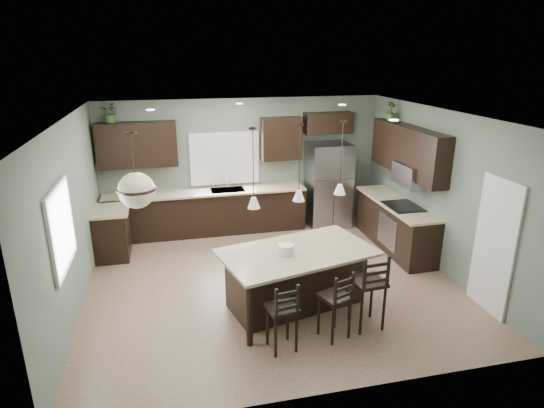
{
  "coord_description": "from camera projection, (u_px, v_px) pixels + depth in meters",
  "views": [
    {
      "loc": [
        -1.54,
        -6.73,
        3.71
      ],
      "look_at": [
        0.1,
        0.4,
        1.25
      ],
      "focal_mm": 30.0,
      "sensor_mm": 36.0,
      "label": 1
    }
  ],
  "objects": [
    {
      "name": "refrigerator",
      "position": [
        328.0,
        185.0,
        9.98
      ],
      "size": [
        0.9,
        0.74,
        1.85
      ],
      "primitive_type": "cube",
      "color": "#94939B",
      "rests_on": "ground"
    },
    {
      "name": "kitchen_island",
      "position": [
        297.0,
        279.0,
        6.83
      ],
      "size": [
        2.46,
        1.75,
        0.92
      ],
      "primitive_type": "cube",
      "rotation": [
        0.0,
        0.0,
        0.24
      ],
      "color": "black",
      "rests_on": "ground"
    },
    {
      "name": "bar_stool_left",
      "position": [
        282.0,
        315.0,
        5.83
      ],
      "size": [
        0.42,
        0.42,
        0.99
      ],
      "primitive_type": "cube",
      "rotation": [
        0.0,
        0.0,
        0.15
      ],
      "color": "black",
      "rests_on": "ground"
    },
    {
      "name": "pendant_right",
      "position": [
        341.0,
        158.0,
        6.56
      ],
      "size": [
        0.17,
        0.17,
        1.1
      ],
      "primitive_type": null,
      "color": "white",
      "rests_on": "room_shell"
    },
    {
      "name": "right_countertop",
      "position": [
        396.0,
        203.0,
        8.81
      ],
      "size": [
        0.66,
        2.35,
        0.04
      ],
      "primitive_type": "cube",
      "color": "#BEB68F",
      "rests_on": "right_lower_cabs"
    },
    {
      "name": "ground",
      "position": [
        272.0,
        281.0,
        7.73
      ],
      "size": [
        6.0,
        6.0,
        0.0
      ],
      "primitive_type": "plane",
      "color": "#9E8466",
      "rests_on": "ground"
    },
    {
      "name": "plant_back_left",
      "position": [
        111.0,
        113.0,
        8.7
      ],
      "size": [
        0.46,
        0.43,
        0.4
      ],
      "primitive_type": "imported",
      "rotation": [
        0.0,
        0.0,
        -0.42
      ],
      "color": "#2C5424",
      "rests_on": "back_upper_left"
    },
    {
      "name": "wall_oven_front",
      "position": [
        387.0,
        232.0,
        8.65
      ],
      "size": [
        0.01,
        0.72,
        0.6
      ],
      "primitive_type": "cube",
      "color": "gray",
      "rests_on": "right_lower_cabs"
    },
    {
      "name": "window_back",
      "position": [
        225.0,
        158.0,
        9.68
      ],
      "size": [
        1.35,
        0.02,
        1.0
      ],
      "primitive_type": "cube",
      "color": "white",
      "rests_on": "room_shell"
    },
    {
      "name": "window_left",
      "position": [
        60.0,
        228.0,
        5.86
      ],
      "size": [
        0.02,
        1.1,
        1.0
      ],
      "primitive_type": "cube",
      "color": "white",
      "rests_on": "room_shell"
    },
    {
      "name": "pendant_left",
      "position": [
        253.0,
        169.0,
        5.96
      ],
      "size": [
        0.17,
        0.17,
        1.1
      ],
      "primitive_type": null,
      "color": "silver",
      "rests_on": "room_shell"
    },
    {
      "name": "chandelier",
      "position": [
        134.0,
        170.0,
        5.64
      ],
      "size": [
        0.5,
        0.5,
        0.98
      ],
      "primitive_type": null,
      "color": "beige",
      "rests_on": "room_shell"
    },
    {
      "name": "pendant_center",
      "position": [
        299.0,
        163.0,
        6.26
      ],
      "size": [
        0.17,
        0.17,
        1.1
      ],
      "primitive_type": null,
      "color": "white",
      "rests_on": "room_shell"
    },
    {
      "name": "back_upper_right",
      "position": [
        281.0,
        139.0,
        9.66
      ],
      "size": [
        0.85,
        0.34,
        0.9
      ],
      "primitive_type": "cube",
      "color": "black",
      "rests_on": "room_shell"
    },
    {
      "name": "left_return_cabs",
      "position": [
        112.0,
        233.0,
        8.58
      ],
      "size": [
        0.6,
        0.9,
        0.9
      ],
      "primitive_type": "cube",
      "color": "black",
      "rests_on": "ground"
    },
    {
      "name": "back_lower_cabs",
      "position": [
        207.0,
        213.0,
        9.67
      ],
      "size": [
        4.2,
        0.6,
        0.9
      ],
      "primitive_type": "cube",
      "color": "black",
      "rests_on": "ground"
    },
    {
      "name": "fridge_header",
      "position": [
        328.0,
        123.0,
        9.79
      ],
      "size": [
        1.05,
        0.34,
        0.45
      ],
      "primitive_type": "cube",
      "color": "black",
      "rests_on": "room_shell"
    },
    {
      "name": "right_lower_cabs",
      "position": [
        395.0,
        225.0,
        8.97
      ],
      "size": [
        0.6,
        2.35,
        0.9
      ],
      "primitive_type": "cube",
      "color": "black",
      "rests_on": "ground"
    },
    {
      "name": "plant_right_wall",
      "position": [
        391.0,
        111.0,
        9.0
      ],
      "size": [
        0.27,
        0.27,
        0.38
      ],
      "primitive_type": "imported",
      "rotation": [
        0.0,
        0.0,
        0.31
      ],
      "color": "#335726",
      "rests_on": "right_upper_cabs"
    },
    {
      "name": "right_upper_cabs",
      "position": [
        408.0,
        150.0,
        8.52
      ],
      "size": [
        0.34,
        2.35,
        0.9
      ],
      "primitive_type": "cube",
      "color": "black",
      "rests_on": "room_shell"
    },
    {
      "name": "left_return_countertop",
      "position": [
        111.0,
        210.0,
        8.43
      ],
      "size": [
        0.66,
        0.96,
        0.04
      ],
      "primitive_type": "cube",
      "color": "#BEB68F",
      "rests_on": "left_return_cabs"
    },
    {
      "name": "bar_stool_right",
      "position": [
        368.0,
        290.0,
        6.3
      ],
      "size": [
        0.46,
        0.46,
        1.15
      ],
      "primitive_type": "cube",
      "rotation": [
        0.0,
        0.0,
        0.07
      ],
      "color": "black",
      "rests_on": "ground"
    },
    {
      "name": "back_countertop",
      "position": [
        206.0,
        192.0,
        9.5
      ],
      "size": [
        4.2,
        0.66,
        0.04
      ],
      "primitive_type": "cube",
      "color": "#BEB68F",
      "rests_on": "back_lower_cabs"
    },
    {
      "name": "pantry_door",
      "position": [
        494.0,
        246.0,
        6.61
      ],
      "size": [
        0.04,
        0.82,
        2.04
      ],
      "primitive_type": "cube",
      "color": "white",
      "rests_on": "ground"
    },
    {
      "name": "serving_dish",
      "position": [
        286.0,
        249.0,
        6.57
      ],
      "size": [
        0.24,
        0.24,
        0.14
      ],
      "primitive_type": "cylinder",
      "color": "silver",
      "rests_on": "kitchen_island"
    },
    {
      "name": "bar_stool_center",
      "position": [
        335.0,
        304.0,
        6.08
      ],
      "size": [
        0.48,
        0.48,
        1.01
      ],
      "primitive_type": "cube",
      "rotation": [
        0.0,
        0.0,
        0.35
      ],
      "color": "black",
      "rests_on": "ground"
    },
    {
      "name": "microwave",
      "position": [
        411.0,
        175.0,
        8.38
      ],
      "size": [
        0.4,
        0.75,
        0.4
      ],
      "primitive_type": "cube",
      "color": "gray",
      "rests_on": "right_upper_cabs"
    },
    {
      "name": "cooktop",
      "position": [
        403.0,
        206.0,
        8.55
      ],
      "size": [
        0.58,
        0.75,
        0.02
      ],
      "primitive_type": "cube",
      "color": "black",
      "rests_on": "right_countertop"
    },
    {
      "name": "sink_inset",
      "position": [
        227.0,
        190.0,
        9.59
      ],
      "size": [
        0.7,
        0.45,
        0.01
      ],
      "primitive_type": "cube",
      "color": "gray",
      "rests_on": "back_countertop"
    },
    {
      "name": "room_shell",
      "position": [
        272.0,
        185.0,
        7.19
      ],
      "size": [
        6.0,
        6.0,
        6.0
      ],
      "color": "slate",
      "rests_on": "ground"
    },
    {
      "name": "back_upper_left",
      "position": [
        137.0,
        145.0,
        9.03
      ],
      "size": [
        1.55,
        0.34,
        0.9
      ],
      "primitive_type": "cube",
      "color": "black",
      "rests_on": "room_shell"
    },
    {
      "name": "faucet",
      "position": [
        227.0,
        184.0,
        9.52
      ],
      "size": [
        0.02,
        0.02,
        0.28
      ],
      "primitive_type": "cylinder",
      "color": "silver",
      "rests_on": "back_countertop"
    }
  ]
}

